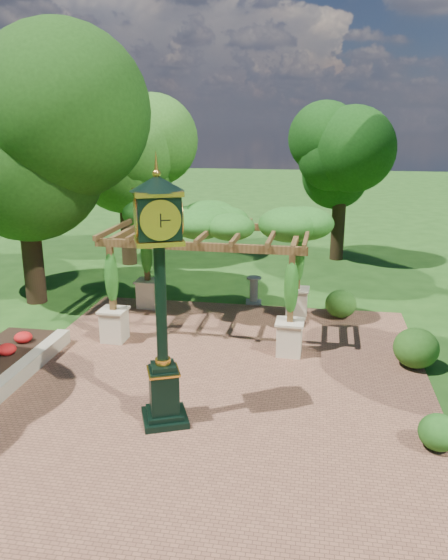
# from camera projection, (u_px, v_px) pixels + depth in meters

# --- Properties ---
(ground) EXTENTS (120.00, 120.00, 0.00)m
(ground) POSITION_uv_depth(u_px,v_px,m) (204.00, 411.00, 11.65)
(ground) COLOR #1E4714
(ground) RESTS_ON ground
(brick_plaza) EXTENTS (10.00, 12.00, 0.04)m
(brick_plaza) POSITION_uv_depth(u_px,v_px,m) (213.00, 388.00, 12.59)
(brick_plaza) COLOR brown
(brick_plaza) RESTS_ON ground
(border_wall) EXTENTS (0.35, 5.00, 0.40)m
(border_wall) POSITION_uv_depth(u_px,v_px,m) (17.00, 376.00, 12.80)
(border_wall) COLOR #C6B793
(border_wall) RESTS_ON ground
(pedestal_clock) EXTENTS (1.31, 1.31, 5.09)m
(pedestal_clock) POSITION_uv_depth(u_px,v_px,m) (160.00, 281.00, 10.36)
(pedestal_clock) COLOR black
(pedestal_clock) RESTS_ON brick_plaza
(pergola) EXTENTS (5.73, 3.69, 3.55)m
(pergola) POSITION_uv_depth(u_px,v_px,m) (210.00, 233.00, 15.42)
(pergola) COLOR beige
(pergola) RESTS_ON brick_plaza
(sundial) EXTENTS (0.57, 0.57, 0.94)m
(sundial) POSITION_uv_depth(u_px,v_px,m) (254.00, 292.00, 18.33)
(sundial) COLOR gray
(sundial) RESTS_ON ground
(shrub_front) EXTENTS (0.85, 0.85, 0.68)m
(shrub_front) POSITION_uv_depth(u_px,v_px,m) (439.00, 432.00, 10.17)
(shrub_front) COLOR #1F5016
(shrub_front) RESTS_ON brick_plaza
(shrub_mid) EXTENTS (1.28, 1.28, 1.00)m
(shrub_mid) POSITION_uv_depth(u_px,v_px,m) (416.00, 348.00, 13.53)
(shrub_mid) COLOR #275618
(shrub_mid) RESTS_ON brick_plaza
(shrub_back) EXTENTS (1.26, 1.26, 0.87)m
(shrub_back) POSITION_uv_depth(u_px,v_px,m) (341.00, 304.00, 16.99)
(shrub_back) COLOR #2B5D1B
(shrub_back) RESTS_ON brick_plaza
(tree_west_near) EXTENTS (4.90, 4.90, 8.10)m
(tree_west_near) POSITION_uv_depth(u_px,v_px,m) (20.00, 134.00, 17.10)
(tree_west_near) COLOR black
(tree_west_near) RESTS_ON ground
(tree_west_far) EXTENTS (3.90, 3.90, 6.98)m
(tree_west_far) POSITION_uv_depth(u_px,v_px,m) (124.00, 150.00, 22.30)
(tree_west_far) COLOR #332313
(tree_west_far) RESTS_ON ground
(tree_north) EXTENTS (3.16, 3.16, 6.52)m
(tree_north) POSITION_uv_depth(u_px,v_px,m) (342.00, 157.00, 23.16)
(tree_north) COLOR #2E2112
(tree_north) RESTS_ON ground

